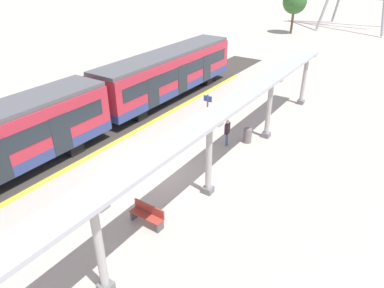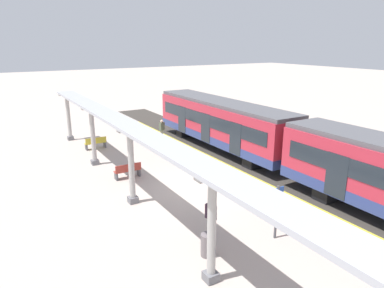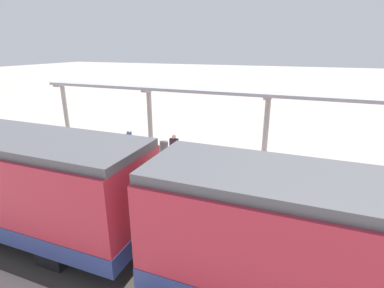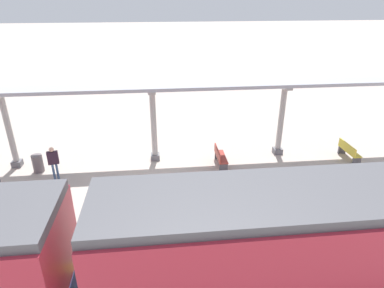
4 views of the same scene
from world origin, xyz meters
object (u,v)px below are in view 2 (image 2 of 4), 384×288
train_near_carriage (221,124)px  canopy_pillar_third (131,166)px  passenger_waiting_near_edge (162,127)px  canopy_pillar_second (93,136)px  canopy_pillar_fourth (212,229)px  platform_info_sign (277,207)px  passenger_by_the_benches (211,214)px  bench_near_end (128,171)px  canopy_pillar_nearest (68,117)px  trash_bin (207,245)px  bench_mid_platform (96,143)px

train_near_carriage → canopy_pillar_third: (8.81, 5.20, 0.02)m
passenger_waiting_near_edge → canopy_pillar_second: bearing=26.0°
canopy_pillar_second → canopy_pillar_fourth: 13.10m
canopy_pillar_third → platform_info_sign: (-3.60, 5.85, -0.53)m
train_near_carriage → passenger_by_the_benches: (7.34, 9.68, -0.84)m
bench_near_end → platform_info_sign: 9.40m
canopy_pillar_second → bench_near_end: canopy_pillar_second is taller
canopy_pillar_nearest → bench_near_end: canopy_pillar_nearest is taller
canopy_pillar_nearest → canopy_pillar_fourth: 19.86m
canopy_pillar_nearest → passenger_by_the_benches: (-1.47, 17.64, -0.86)m
canopy_pillar_fourth → trash_bin: size_ratio=4.28×
canopy_pillar_third → trash_bin: bearing=96.9°
bench_mid_platform → passenger_by_the_benches: passenger_by_the_benches is taller
trash_bin → platform_info_sign: (-2.94, 0.36, 0.90)m
canopy_pillar_nearest → passenger_waiting_near_edge: size_ratio=2.24×
train_near_carriage → bench_mid_platform: 9.11m
canopy_pillar_fourth → bench_mid_platform: canopy_pillar_fourth is taller
canopy_pillar_third → bench_mid_platform: (-1.02, -9.71, -1.41)m
train_near_carriage → platform_info_sign: bearing=64.7°
trash_bin → canopy_pillar_nearest: bearing=-88.0°
canopy_pillar_fourth → passenger_waiting_near_edge: canopy_pillar_fourth is taller
passenger_by_the_benches → canopy_pillar_second: bearing=-82.3°
canopy_pillar_nearest → canopy_pillar_third: (0.00, 13.16, 0.00)m
canopy_pillar_second → canopy_pillar_fourth: bearing=90.0°
train_near_carriage → platform_info_sign: train_near_carriage is taller
bench_near_end → passenger_waiting_near_edge: (-5.24, -6.28, 0.58)m
passenger_by_the_benches → canopy_pillar_nearest: bearing=-85.2°
passenger_waiting_near_edge → passenger_by_the_benches: 14.67m
platform_info_sign → canopy_pillar_fourth: bearing=13.3°
trash_bin → train_near_carriage: bearing=-127.3°
trash_bin → passenger_waiting_near_edge: passenger_waiting_near_edge is taller
train_near_carriage → canopy_pillar_nearest: (8.81, -7.96, 0.02)m
canopy_pillar_nearest → bench_mid_platform: 3.87m
canopy_pillar_third → platform_info_sign: 6.89m
bench_near_end → passenger_by_the_benches: (-0.52, 7.61, 0.55)m
canopy_pillar_second → bench_near_end: (-0.95, 3.27, -1.41)m
bench_mid_platform → trash_bin: (0.36, 15.19, -0.02)m
bench_mid_platform → canopy_pillar_fourth: bearing=86.4°
canopy_pillar_second → platform_info_sign: canopy_pillar_second is taller
train_near_carriage → trash_bin: size_ratio=15.74×
canopy_pillar_fourth → bench_mid_platform: size_ratio=2.43×
canopy_pillar_nearest → bench_mid_platform: size_ratio=2.43×
train_near_carriage → canopy_pillar_nearest: canopy_pillar_nearest is taller
train_near_carriage → passenger_waiting_near_edge: 5.03m
train_near_carriage → passenger_by_the_benches: size_ratio=8.49×
canopy_pillar_third → passenger_waiting_near_edge: canopy_pillar_third is taller
canopy_pillar_second → canopy_pillar_third: same height
canopy_pillar_third → canopy_pillar_fourth: bearing=90.0°
canopy_pillar_second → passenger_waiting_near_edge: 6.93m
train_near_carriage → canopy_pillar_second: (8.81, -1.20, 0.02)m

